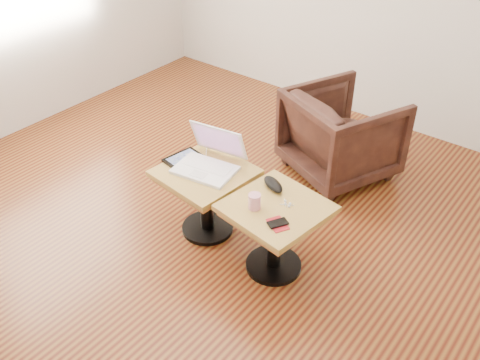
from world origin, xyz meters
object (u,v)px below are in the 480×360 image
Objects in this scene: side_table_left at (206,186)px; striped_cup at (255,201)px; side_table_right at (276,222)px; armchair at (342,134)px; laptop at (209,160)px.

side_table_left is 0.51m from striped_cup.
striped_cup is at bearing -125.86° from side_table_right.
armchair is at bearing 95.76° from striped_cup.
laptop is at bearing 102.68° from side_table_left.
side_table_left is at bearing -92.53° from laptop.
side_table_right is 6.43× the size of striped_cup.
side_table_left is 0.55m from side_table_right.
laptop is at bearing 95.47° from armchair.
side_table_right is at bearing 123.25° from armchair.
armchair is (0.34, 1.10, -0.20)m from laptop.
laptop is 0.50m from striped_cup.
side_table_left is 0.97× the size of side_table_right.
side_table_left is at bearing 96.47° from armchair.
striped_cup is at bearing 118.59° from armchair.
striped_cup is (0.47, -0.11, 0.17)m from side_table_left.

